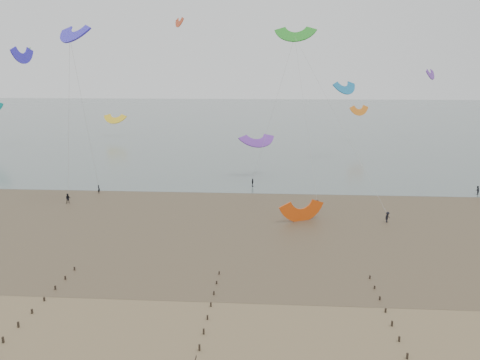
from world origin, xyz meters
TOP-DOWN VIEW (x-y plane):
  - ground at (0.00, 0.00)m, footprint 500.00×500.00m
  - sea_and_shore at (-4.08, 34.40)m, footprint 500.00×665.00m
  - kitesurfer_lead at (-24.18, 48.14)m, footprint 0.74×0.73m
  - kitesurfers at (26.31, 45.53)m, footprint 98.69×23.49m
  - grounded_kite at (15.25, 33.33)m, footprint 8.26×7.57m
  - kites_airborne at (-23.92, 90.78)m, footprint 231.38×106.63m

SIDE VIEW (x-z plane):
  - ground at x=0.00m, z-range 0.00..0.00m
  - grounded_kite at x=15.25m, z-range -1.83..1.83m
  - sea_and_shore at x=-4.08m, z-range -0.01..0.02m
  - kitesurfer_lead at x=-24.18m, z-range 0.00..1.72m
  - kitesurfers at x=26.31m, z-range -0.06..1.83m
  - kites_airborne at x=-23.92m, z-range -0.24..39.91m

